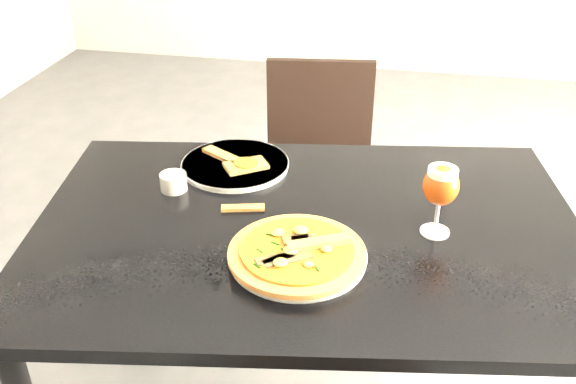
% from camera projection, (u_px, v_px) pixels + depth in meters
% --- Properties ---
extents(dining_table, '(1.31, 0.98, 0.75)m').
position_uv_depth(dining_table, '(307.00, 258.00, 1.45)').
color(dining_table, black).
rests_on(dining_table, ground).
extents(chair_far, '(0.43, 0.43, 0.83)m').
position_uv_depth(chair_far, '(318.00, 175.00, 2.21)').
color(chair_far, black).
rests_on(chair_far, ground).
extents(plate_main, '(0.36, 0.36, 0.01)m').
position_uv_depth(plate_main, '(298.00, 256.00, 1.29)').
color(plate_main, silver).
rests_on(plate_main, dining_table).
extents(pizza, '(0.28, 0.28, 0.03)m').
position_uv_depth(pizza, '(298.00, 252.00, 1.27)').
color(pizza, '#A37027').
rests_on(pizza, plate_main).
extents(plate_second, '(0.31, 0.31, 0.01)m').
position_uv_depth(plate_second, '(235.00, 165.00, 1.63)').
color(plate_second, silver).
rests_on(plate_second, dining_table).
extents(crust_scraps, '(0.19, 0.14, 0.01)m').
position_uv_depth(crust_scraps, '(238.00, 162.00, 1.62)').
color(crust_scraps, '#A37027').
rests_on(crust_scraps, plate_second).
extents(loose_crust, '(0.10, 0.05, 0.01)m').
position_uv_depth(loose_crust, '(243.00, 208.00, 1.46)').
color(loose_crust, '#A37027').
rests_on(loose_crust, dining_table).
extents(sauce_cup, '(0.06, 0.06, 0.04)m').
position_uv_depth(sauce_cup, '(173.00, 181.00, 1.52)').
color(sauce_cup, '#B7B4A5').
rests_on(sauce_cup, dining_table).
extents(beer_glass, '(0.08, 0.08, 0.16)m').
position_uv_depth(beer_glass, '(441.00, 186.00, 1.32)').
color(beer_glass, silver).
rests_on(beer_glass, dining_table).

